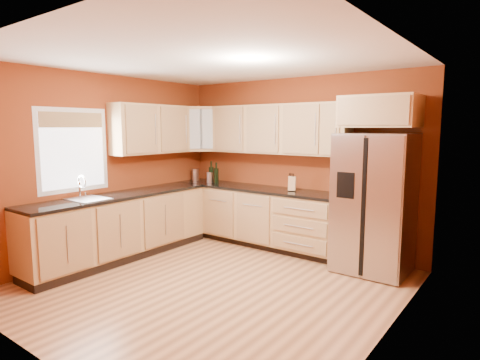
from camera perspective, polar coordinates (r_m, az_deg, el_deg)
The scene contains 23 objects.
floor at distance 4.93m, azimuth -4.03°, elevation -14.62°, with size 4.00×4.00×0.00m, color #935C39.
ceiling at distance 4.62m, azimuth -4.34°, elevation 16.77°, with size 4.00×4.00×0.00m, color white.
wall_back at distance 6.24m, azimuth 7.95°, elevation 2.34°, with size 4.00×0.04×2.60m, color maroon.
wall_front at distance 3.37m, azimuth -27.09°, elevation -2.78°, with size 4.00×0.04×2.60m, color maroon.
wall_left at distance 6.09m, azimuth -18.55°, elevation 1.90°, with size 0.04×4.00×2.60m, color maroon.
wall_right at distance 3.63m, azimuth 20.45°, elevation -1.75°, with size 0.04×4.00×2.60m, color maroon.
base_cabinets_back at distance 6.40m, azimuth 2.18°, elevation -5.25°, with size 2.90×0.60×0.88m, color tan.
base_cabinets_left at distance 5.99m, azimuth -16.56°, elevation -6.46°, with size 0.60×2.80×0.88m, color tan.
countertop_back at distance 6.31m, azimuth 2.15°, elevation -1.19°, with size 2.90×0.62×0.04m, color black.
countertop_left at distance 5.89m, azimuth -16.67°, elevation -2.13°, with size 0.62×2.80×0.04m, color black.
upper_cabinets_back at distance 6.20m, azimuth 5.26°, elevation 7.21°, with size 2.30×0.33×0.75m, color tan.
upper_cabinets_left at distance 6.38m, azimuth -12.50°, elevation 7.07°, with size 0.33×1.35×0.75m, color tan.
corner_upper_cabinet at distance 6.92m, azimuth -5.62°, elevation 7.23°, with size 0.62×0.33×0.75m, color tan.
over_fridge_cabinet at distance 5.40m, azimuth 19.31°, elevation 9.17°, with size 0.92×0.60×0.40m, color tan.
refrigerator at distance 5.42m, azimuth 18.54°, elevation -3.14°, with size 0.90×0.75×1.78m, color #BABABF.
window at distance 5.79m, azimuth -22.61°, elevation 3.92°, with size 0.03×0.90×1.00m, color white.
sink_faucet at distance 5.59m, azimuth -20.85°, elevation -1.05°, with size 0.50×0.42×0.30m, color silver, non-canonical shape.
canister_left at distance 7.12m, azimuth -6.39°, elevation 0.75°, with size 0.13×0.13×0.20m, color #BABABF.
canister_right at distance 6.77m, azimuth -4.33°, elevation 0.33°, with size 0.11×0.11×0.18m, color #BABABF.
wine_bottle_a at distance 6.81m, azimuth -4.11°, elevation 1.16°, with size 0.08×0.08×0.37m, color black, non-canonical shape.
wine_bottle_b at distance 6.73m, azimuth -3.39°, elevation 1.02°, with size 0.08×0.08×0.35m, color black, non-canonical shape.
knife_block at distance 5.97m, azimuth 7.42°, elevation -0.52°, with size 0.11×0.10×0.21m, color tan.
soap_dispenser at distance 5.68m, azimuth 13.66°, elevation -1.09°, with size 0.07×0.07×0.21m, color silver.
Camera 1 is at (2.99, -3.44, 1.85)m, focal length 30.00 mm.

